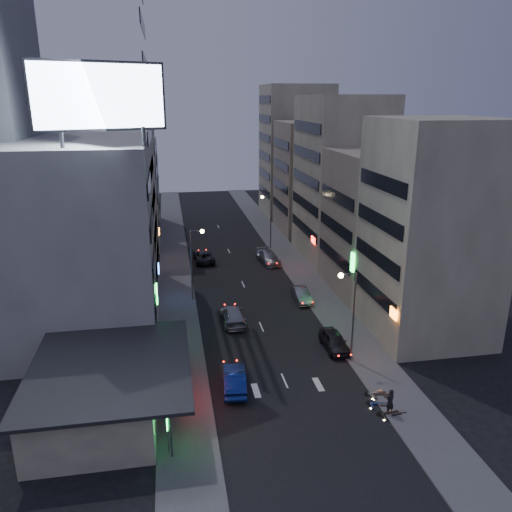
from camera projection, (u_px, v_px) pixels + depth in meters
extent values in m
plane|color=black|center=(297.00, 410.00, 36.11)|extent=(180.00, 180.00, 0.00)
cube|color=#4C4C4F|center=(176.00, 277.00, 62.92)|extent=(4.00, 120.00, 0.12)
cube|color=#4C4C4F|center=(299.00, 269.00, 65.59)|extent=(4.00, 120.00, 0.12)
cube|color=beige|center=(98.00, 392.00, 35.11)|extent=(8.00, 12.00, 3.60)
cube|color=black|center=(110.00, 366.00, 34.69)|extent=(11.00, 13.00, 0.25)
cube|color=black|center=(170.00, 369.00, 35.57)|extent=(0.12, 4.00, 0.90)
cube|color=#FF1E14|center=(171.00, 369.00, 35.58)|extent=(0.04, 3.70, 0.70)
cube|color=#ABABA6|center=(82.00, 231.00, 49.33)|extent=(14.00, 24.00, 18.00)
cube|color=beige|center=(430.00, 231.00, 45.45)|extent=(10.00, 11.00, 20.00)
cube|color=tan|center=(382.00, 223.00, 56.93)|extent=(11.00, 12.00, 16.00)
cube|color=beige|center=(341.00, 179.00, 68.14)|extent=(10.00, 14.00, 22.00)
cube|color=#ABABA6|center=(118.00, 181.00, 72.74)|extent=(11.00, 10.00, 20.00)
cube|color=slate|center=(123.00, 184.00, 85.61)|extent=(12.00, 10.00, 15.00)
cube|color=tan|center=(313.00, 177.00, 82.91)|extent=(11.00, 12.00, 18.00)
cube|color=beige|center=(295.00, 151.00, 95.22)|extent=(12.00, 12.00, 24.00)
cylinder|color=#595B60|center=(61.00, 138.00, 37.16)|extent=(0.30, 0.30, 1.50)
cylinder|color=#595B60|center=(144.00, 137.00, 38.16)|extent=(0.30, 0.30, 1.50)
cube|color=black|center=(99.00, 96.00, 36.77)|extent=(9.52, 3.75, 5.00)
cube|color=#BED7FE|center=(100.00, 96.00, 36.59)|extent=(9.04, 3.34, 4.60)
cylinder|color=#595B60|center=(353.00, 317.00, 41.55)|extent=(0.16, 0.16, 8.00)
cylinder|color=#595B60|center=(348.00, 274.00, 40.25)|extent=(1.40, 0.10, 0.10)
sphere|color=#FFD88C|center=(341.00, 275.00, 40.18)|extent=(0.44, 0.44, 0.44)
cylinder|color=#595B60|center=(191.00, 265.00, 54.46)|extent=(0.16, 0.16, 8.00)
cylinder|color=#595B60|center=(197.00, 231.00, 53.40)|extent=(1.40, 0.10, 0.10)
sphere|color=#FFD88C|center=(202.00, 231.00, 53.53)|extent=(0.44, 0.44, 0.44)
cylinder|color=#595B60|center=(271.00, 222.00, 73.46)|extent=(0.16, 0.16, 8.00)
cylinder|color=#595B60|center=(266.00, 196.00, 72.16)|extent=(1.40, 0.10, 0.10)
sphere|color=#FFD88C|center=(262.00, 197.00, 72.09)|extent=(0.44, 0.44, 0.44)
imported|color=#29292E|center=(334.00, 341.00, 44.68)|extent=(1.91, 4.64, 1.58)
imported|color=gray|center=(301.00, 295.00, 55.35)|extent=(1.57, 4.43, 1.46)
imported|color=#252529|center=(204.00, 256.00, 68.74)|extent=(2.80, 5.66, 1.54)
imported|color=#9A9DA2|center=(268.00, 257.00, 68.14)|extent=(2.96, 5.79, 1.61)
imported|color=navy|center=(235.00, 380.00, 38.54)|extent=(2.18, 5.00, 1.60)
imported|color=#989B9F|center=(233.00, 316.00, 49.91)|extent=(2.24, 5.46, 1.58)
imported|color=black|center=(390.00, 402.00, 35.25)|extent=(0.82, 0.69, 1.93)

